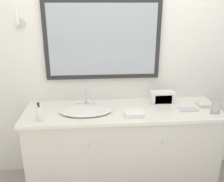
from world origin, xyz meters
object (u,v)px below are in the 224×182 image
at_px(soap_bottle, 39,113).
at_px(picture_frame, 216,107).
at_px(sink_basin, 86,110).
at_px(appliance_box, 162,98).

distance_m(soap_bottle, picture_frame, 1.63).
xyz_separation_m(sink_basin, picture_frame, (1.22, -0.14, 0.05)).
xyz_separation_m(soap_bottle, picture_frame, (1.63, 0.02, -0.01)).
distance_m(soap_bottle, appliance_box, 1.23).
bearing_deg(sink_basin, picture_frame, -6.51).
relative_size(sink_basin, picture_frame, 3.81).
relative_size(appliance_box, picture_frame, 1.83).
height_order(soap_bottle, picture_frame, soap_bottle).
bearing_deg(sink_basin, appliance_box, 10.42).
relative_size(soap_bottle, appliance_box, 0.73).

